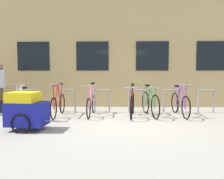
{
  "coord_description": "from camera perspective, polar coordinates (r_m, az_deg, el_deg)",
  "views": [
    {
      "loc": [
        -0.19,
        -5.64,
        1.37
      ],
      "look_at": [
        -0.37,
        1.6,
        0.83
      ],
      "focal_mm": 34.98,
      "sensor_mm": 36.0,
      "label": 1
    }
  ],
  "objects": [
    {
      "name": "bicycle_maroon",
      "position": [
        6.99,
        5.3,
        -3.77
      ],
      "size": [
        0.44,
        1.74,
        1.05
      ],
      "color": "black",
      "rests_on": "ground"
    },
    {
      "name": "backpack",
      "position": [
        8.44,
        -26.27,
        -4.01
      ],
      "size": [
        0.32,
        0.26,
        0.44
      ],
      "primitive_type": "cube",
      "rotation": [
        0.0,
        0.0,
        -0.25
      ],
      "color": "black",
      "rests_on": "ground"
    },
    {
      "name": "bike_trailer",
      "position": [
        5.67,
        -21.44,
        -5.06
      ],
      "size": [
        1.47,
        0.74,
        0.94
      ],
      "color": "navy",
      "rests_on": "ground"
    },
    {
      "name": "bicycle_white",
      "position": [
        7.71,
        -22.4,
        -3.36
      ],
      "size": [
        0.45,
        1.76,
        1.07
      ],
      "color": "black",
      "rests_on": "ground"
    },
    {
      "name": "bike_rack",
      "position": [
        7.59,
        1.87,
        -2.37
      ],
      "size": [
        6.56,
        0.05,
        0.82
      ],
      "color": "gray",
      "rests_on": "ground"
    },
    {
      "name": "person_by_bench",
      "position": [
        8.84,
        -27.12,
        1.28
      ],
      "size": [
        0.32,
        0.32,
        1.71
      ],
      "color": "brown",
      "rests_on": "ground"
    },
    {
      "name": "bicycle_red",
      "position": [
        7.26,
        -13.89,
        -3.66
      ],
      "size": [
        0.44,
        1.77,
        1.09
      ],
      "color": "black",
      "rests_on": "ground"
    },
    {
      "name": "storefront_building",
      "position": [
        12.6,
        2.36,
        13.96
      ],
      "size": [
        28.0,
        7.19,
        6.99
      ],
      "color": "tan",
      "rests_on": "ground"
    },
    {
      "name": "ground_plane",
      "position": [
        5.81,
        3.3,
        -9.38
      ],
      "size": [
        42.0,
        42.0,
        0.0
      ],
      "primitive_type": "plane",
      "color": "#9E998E"
    },
    {
      "name": "bicycle_purple",
      "position": [
        7.41,
        17.34,
        -3.52
      ],
      "size": [
        0.44,
        1.78,
        1.06
      ],
      "color": "black",
      "rests_on": "ground"
    },
    {
      "name": "bicycle_green",
      "position": [
        7.16,
        9.92,
        -3.58
      ],
      "size": [
        0.47,
        1.73,
        1.01
      ],
      "color": "black",
      "rests_on": "ground"
    },
    {
      "name": "bicycle_pink",
      "position": [
        7.16,
        -5.42,
        -3.76
      ],
      "size": [
        0.44,
        1.66,
        1.08
      ],
      "color": "black",
      "rests_on": "ground"
    }
  ]
}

